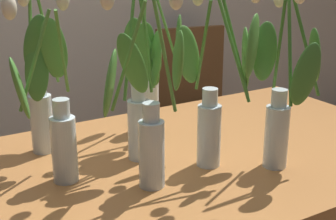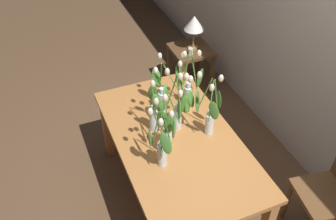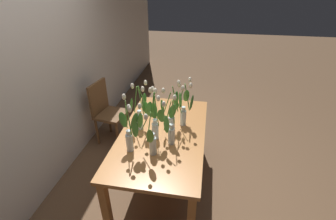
# 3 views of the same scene
# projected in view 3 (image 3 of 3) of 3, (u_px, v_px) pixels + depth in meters

# --- Properties ---
(ground_plane) EXTENTS (18.00, 18.00, 0.00)m
(ground_plane) POSITION_uv_depth(u_px,v_px,m) (163.00, 181.00, 2.90)
(ground_plane) COLOR brown
(room_wall_rear) EXTENTS (9.00, 0.10, 2.70)m
(room_wall_rear) POSITION_uv_depth(u_px,v_px,m) (36.00, 71.00, 2.43)
(room_wall_rear) COLOR beige
(room_wall_rear) RESTS_ON ground
(dining_table) EXTENTS (1.60, 0.90, 0.74)m
(dining_table) POSITION_uv_depth(u_px,v_px,m) (163.00, 139.00, 2.58)
(dining_table) COLOR #B7753D
(dining_table) RESTS_ON ground
(tulip_vase_0) EXTENTS (0.21, 0.26, 0.56)m
(tulip_vase_0) POSITION_uv_depth(u_px,v_px,m) (154.00, 119.00, 2.35)
(tulip_vase_0) COLOR silver
(tulip_vase_0) RESTS_ON dining_table
(tulip_vase_1) EXTENTS (0.20, 0.22, 0.54)m
(tulip_vase_1) POSITION_uv_depth(u_px,v_px,m) (184.00, 108.00, 2.58)
(tulip_vase_1) COLOR silver
(tulip_vase_1) RESTS_ON dining_table
(tulip_vase_2) EXTENTS (0.24, 0.23, 0.55)m
(tulip_vase_2) POSITION_uv_depth(u_px,v_px,m) (140.00, 112.00, 2.50)
(tulip_vase_2) COLOR silver
(tulip_vase_2) RESTS_ON dining_table
(tulip_vase_3) EXTENTS (0.22, 0.20, 0.50)m
(tulip_vase_3) POSITION_uv_depth(u_px,v_px,m) (150.00, 139.00, 2.14)
(tulip_vase_3) COLOR silver
(tulip_vase_3) RESTS_ON dining_table
(tulip_vase_4) EXTENTS (0.16, 0.23, 0.57)m
(tulip_vase_4) POSITION_uv_depth(u_px,v_px,m) (130.00, 133.00, 2.18)
(tulip_vase_4) COLOR silver
(tulip_vase_4) RESTS_ON dining_table
(tulip_vase_5) EXTENTS (0.25, 0.13, 0.52)m
(tulip_vase_5) POSITION_uv_depth(u_px,v_px,m) (171.00, 129.00, 2.28)
(tulip_vase_5) COLOR silver
(tulip_vase_5) RESTS_ON dining_table
(tulip_vase_6) EXTENTS (0.19, 0.24, 0.57)m
(tulip_vase_6) POSITION_uv_depth(u_px,v_px,m) (172.00, 114.00, 2.46)
(tulip_vase_6) COLOR silver
(tulip_vase_6) RESTS_ON dining_table
(dining_chair) EXTENTS (0.46, 0.46, 0.93)m
(dining_chair) POSITION_uv_depth(u_px,v_px,m) (106.00, 109.00, 3.41)
(dining_chair) COLOR brown
(dining_chair) RESTS_ON ground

